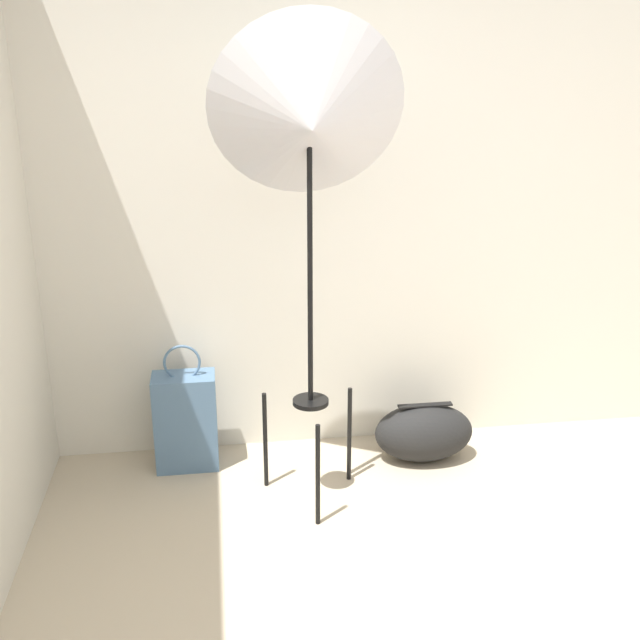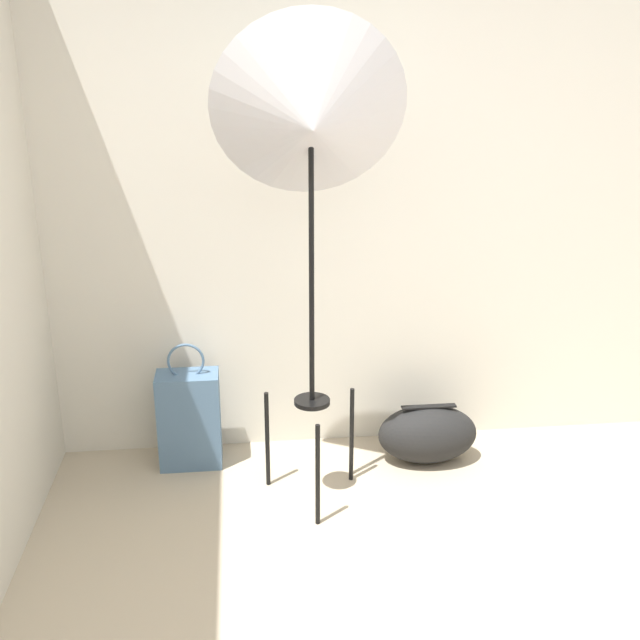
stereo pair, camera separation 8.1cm
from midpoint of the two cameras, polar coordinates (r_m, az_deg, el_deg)
wall_back at (r=3.53m, az=3.23°, el=10.26°), size 8.00×0.05×2.60m
photo_umbrella at (r=2.93m, az=0.13°, el=14.83°), size 0.77×0.49×2.03m
tote_bag at (r=3.62m, az=-9.28°, el=-7.43°), size 0.29×0.17×0.62m
duffel_bag at (r=3.69m, az=8.82°, el=-8.57°), size 0.48×0.28×0.29m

